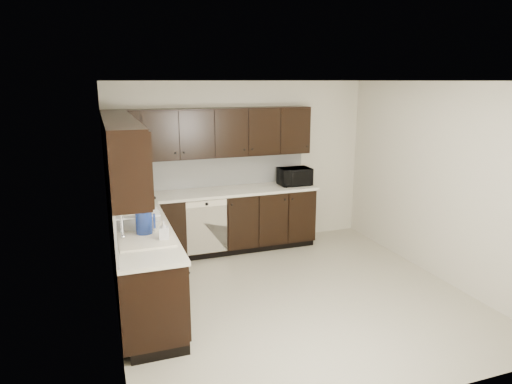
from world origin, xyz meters
The scene contains 20 objects.
floor centered at (0.00, 0.00, 0.00)m, with size 4.00×4.00×0.00m, color #ACA68E.
ceiling centered at (0.00, 0.00, 2.50)m, with size 4.00×4.00×0.00m, color white.
wall_back centered at (0.00, 2.00, 1.25)m, with size 4.00×0.02×2.50m, color beige.
wall_left centered at (-2.00, 0.00, 1.25)m, with size 0.02×4.00×2.50m, color beige.
wall_right centered at (2.00, 0.00, 1.25)m, with size 0.02×4.00×2.50m, color beige.
wall_front centered at (0.00, -2.00, 1.25)m, with size 4.00×0.02×2.50m, color beige.
lower_cabinets centered at (-1.01, 1.11, 0.41)m, with size 3.00×2.80×0.90m.
countertop centered at (-1.01, 1.11, 0.92)m, with size 3.03×2.83×0.04m.
backsplash centered at (-1.22, 1.32, 1.18)m, with size 3.00×2.80×0.48m.
upper_cabinets centered at (-1.10, 1.20, 1.77)m, with size 3.00×2.80×0.70m.
dishwasher centered at (-0.70, 1.41, 0.55)m, with size 0.58×0.04×0.78m.
sink centered at (-1.68, -0.01, 0.88)m, with size 0.54×0.82×0.42m.
microwave centered at (0.75, 1.66, 1.07)m, with size 0.48×0.32×0.27m, color black.
soap_bottle_a centered at (-1.51, -0.18, 1.04)m, with size 0.09×0.10×0.21m, color gray.
soap_bottle_b centered at (-1.78, 0.46, 1.05)m, with size 0.08×0.08×0.22m, color gray.
toaster_oven centered at (-1.75, 1.78, 1.05)m, with size 0.36×0.27×0.23m, color silver.
storage_bin centered at (-1.72, 0.29, 1.03)m, with size 0.44×0.32×0.17m, color white.
blue_pitcher centered at (-1.68, 0.05, 1.07)m, with size 0.17×0.17×0.26m, color navy.
teal_tumbler centered at (-1.56, 1.35, 1.03)m, with size 0.08×0.08×0.18m, color #0B7983.
paper_towel_roll centered at (-1.61, 1.09, 1.10)m, with size 0.14×0.14×0.32m, color white.
Camera 1 is at (-2.08, -4.58, 2.51)m, focal length 32.00 mm.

